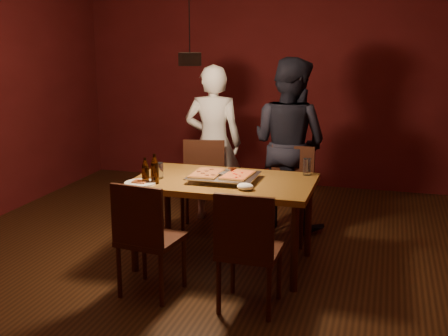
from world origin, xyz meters
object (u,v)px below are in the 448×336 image
(diner_dark, at_px, (289,144))
(pendant_lamp, at_px, (190,58))
(beer_bottle_a, at_px, (145,171))
(pizza_tray, at_px, (224,178))
(chair_near_left, at_px, (145,229))
(plate_slice, at_px, (140,183))
(diner_white, at_px, (213,143))
(chair_far_right, at_px, (290,184))
(chair_near_right, at_px, (247,241))
(beer_bottle_b, at_px, (155,169))
(dining_table, at_px, (224,188))
(chair_far_left, at_px, (203,177))

(diner_dark, distance_m, pendant_lamp, 1.70)
(beer_bottle_a, bearing_deg, pizza_tray, 26.73)
(chair_near_left, relative_size, plate_slice, 1.89)
(diner_white, bearing_deg, chair_far_right, 147.87)
(chair_near_left, bearing_deg, diner_dark, 76.26)
(chair_near_right, xyz_separation_m, diner_dark, (-0.06, 1.94, 0.33))
(pizza_tray, relative_size, diner_white, 0.33)
(pizza_tray, relative_size, beer_bottle_b, 2.22)
(chair_far_right, distance_m, chair_near_right, 1.59)
(diner_dark, bearing_deg, beer_bottle_a, 82.18)
(diner_dark, bearing_deg, pizza_tray, 98.04)
(chair_far_right, height_order, beer_bottle_b, beer_bottle_b)
(beer_bottle_b, xyz_separation_m, plate_slice, (-0.11, -0.05, -0.11))
(diner_white, bearing_deg, dining_table, 102.66)
(chair_near_left, xyz_separation_m, chair_near_right, (0.78, -0.01, 0.00))
(plate_slice, relative_size, diner_dark, 0.15)
(beer_bottle_b, height_order, pendant_lamp, pendant_lamp)
(plate_slice, distance_m, pendant_lamp, 1.09)
(pizza_tray, distance_m, diner_white, 1.29)
(diner_white, xyz_separation_m, diner_dark, (0.81, -0.03, 0.04))
(beer_bottle_b, bearing_deg, chair_far_right, 49.23)
(chair_far_right, bearing_deg, diner_white, -19.59)
(chair_near_left, relative_size, diner_white, 0.30)
(beer_bottle_b, xyz_separation_m, diner_white, (0.04, 1.46, -0.05))
(chair_far_right, xyz_separation_m, chair_near_left, (-0.80, -1.57, 0.00))
(plate_slice, bearing_deg, chair_near_right, -24.34)
(chair_far_right, bearing_deg, chair_far_left, 1.10)
(beer_bottle_b, distance_m, plate_slice, 0.17)
(beer_bottle_a, relative_size, plate_slice, 0.86)
(chair_near_right, bearing_deg, plate_slice, 156.02)
(plate_slice, bearing_deg, beer_bottle_b, 24.23)
(diner_white, bearing_deg, beer_bottle_a, 77.02)
(chair_far_right, distance_m, chair_near_left, 1.76)
(chair_near_left, distance_m, pendant_lamp, 1.37)
(chair_near_left, xyz_separation_m, beer_bottle_b, (-0.13, 0.50, 0.34))
(plate_slice, relative_size, pendant_lamp, 0.23)
(chair_far_left, relative_size, beer_bottle_b, 2.04)
(diner_dark, bearing_deg, pendant_lamp, 90.95)
(dining_table, relative_size, chair_far_right, 3.09)
(plate_slice, distance_m, diner_white, 1.52)
(dining_table, distance_m, pizza_tray, 0.10)
(pendant_lamp, bearing_deg, chair_far_right, 56.37)
(dining_table, distance_m, pendant_lamp, 1.12)
(diner_white, bearing_deg, chair_far_left, 80.81)
(chair_near_right, xyz_separation_m, plate_slice, (-1.02, 0.46, 0.22))
(chair_far_left, distance_m, diner_dark, 0.93)
(dining_table, xyz_separation_m, beer_bottle_a, (-0.57, -0.32, 0.18))
(beer_bottle_a, bearing_deg, chair_near_left, -67.11)
(chair_far_right, height_order, diner_white, diner_white)
(chair_near_left, bearing_deg, diner_white, 99.39)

